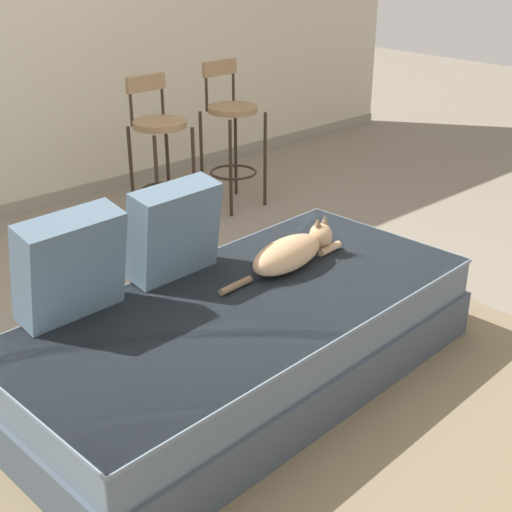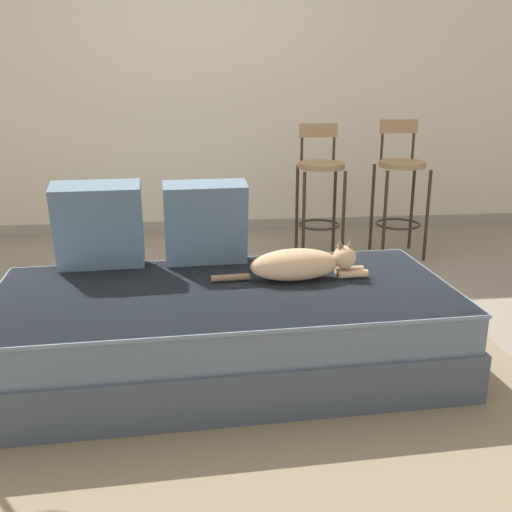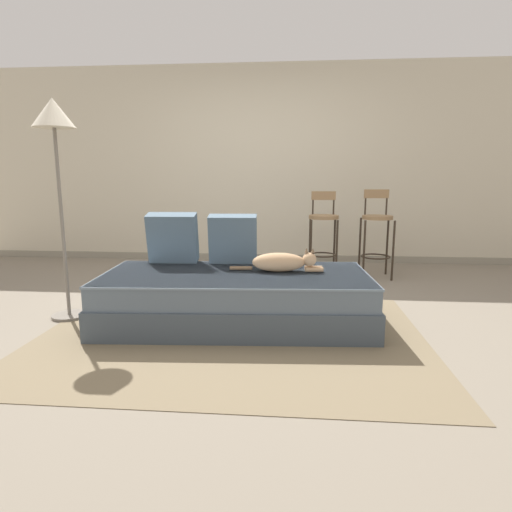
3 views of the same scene
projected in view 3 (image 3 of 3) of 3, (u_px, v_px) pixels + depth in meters
ground_plane at (242, 308)px, 3.80m from camera, size 16.00×16.00×0.00m
wall_back_panel at (261, 165)px, 5.77m from camera, size 8.00×0.10×2.60m
wall_baseboard_trim at (261, 257)px, 5.94m from camera, size 8.00×0.02×0.09m
area_rug at (231, 336)px, 3.11m from camera, size 2.78×2.08×0.01m
couch at (236, 298)px, 3.37m from camera, size 2.14×1.10×0.40m
throw_pillow_corner at (173, 238)px, 3.69m from camera, size 0.43×0.25×0.44m
throw_pillow_middle at (233, 239)px, 3.68m from camera, size 0.42×0.23×0.43m
cat at (283, 262)px, 3.38m from camera, size 0.75×0.20×0.19m
bar_stool_near_window at (323, 227)px, 4.92m from camera, size 0.34×0.34×0.98m
bar_stool_by_doorway at (377, 229)px, 4.87m from camera, size 0.34×0.34×1.00m
floor_lamp at (55, 134)px, 3.28m from camera, size 0.32×0.32×1.73m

